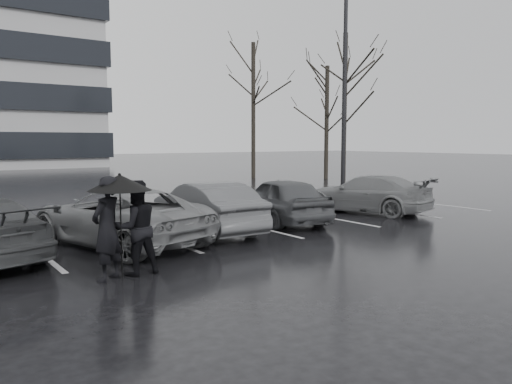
{
  "coord_description": "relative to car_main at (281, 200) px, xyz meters",
  "views": [
    {
      "loc": [
        -7.26,
        -9.12,
        2.37
      ],
      "look_at": [
        -0.1,
        1.0,
        1.1
      ],
      "focal_mm": 35.0,
      "sensor_mm": 36.0,
      "label": 1
    }
  ],
  "objects": [
    {
      "name": "ground",
      "position": [
        -1.69,
        -2.26,
        -0.66
      ],
      "size": [
        160.0,
        160.0,
        0.0
      ],
      "primitive_type": "plane",
      "color": "black",
      "rests_on": "ground"
    },
    {
      "name": "car_main",
      "position": [
        0.0,
        0.0,
        0.0
      ],
      "size": [
        2.27,
        4.12,
        1.33
      ],
      "primitive_type": "imported",
      "rotation": [
        0.0,
        0.0,
        2.95
      ],
      "color": "black",
      "rests_on": "ground"
    },
    {
      "name": "car_west_a",
      "position": [
        -2.61,
        -0.21,
        -0.01
      ],
      "size": [
        1.51,
        4.03,
        1.32
      ],
      "primitive_type": "imported",
      "rotation": [
        0.0,
        0.0,
        3.11
      ],
      "color": "#2F2F32",
      "rests_on": "ground"
    },
    {
      "name": "car_west_b",
      "position": [
        -5.0,
        -0.37,
        -0.01
      ],
      "size": [
        3.39,
        5.14,
        1.31
      ],
      "primitive_type": "imported",
      "rotation": [
        0.0,
        0.0,
        3.42
      ],
      "color": "#4F4F52",
      "rests_on": "ground"
    },
    {
      "name": "car_east",
      "position": [
        3.52,
        -0.08,
        -0.04
      ],
      "size": [
        2.93,
        4.6,
        1.24
      ],
      "primitive_type": "imported",
      "rotation": [
        0.0,
        0.0,
        3.44
      ],
      "color": "#4F4F52",
      "rests_on": "ground"
    },
    {
      "name": "pedestrian_left",
      "position": [
        -6.2,
        -3.12,
        0.23
      ],
      "size": [
        0.78,
        0.73,
        1.78
      ],
      "primitive_type": "imported",
      "rotation": [
        0.0,
        0.0,
        3.78
      ],
      "color": "black",
      "rests_on": "ground"
    },
    {
      "name": "pedestrian_right",
      "position": [
        -5.66,
        -3.04,
        0.18
      ],
      "size": [
        0.82,
        0.64,
        1.69
      ],
      "primitive_type": "imported",
      "rotation": [
        0.0,
        0.0,
        3.14
      ],
      "color": "black",
      "rests_on": "ground"
    },
    {
      "name": "umbrella",
      "position": [
        -5.96,
        -3.13,
        1.0
      ],
      "size": [
        1.08,
        1.08,
        1.83
      ],
      "color": "black",
      "rests_on": "ground"
    },
    {
      "name": "lamp_post",
      "position": [
        7.02,
        4.48,
        3.83
      ],
      "size": [
        0.54,
        0.54,
        9.82
      ],
      "rotation": [
        0.0,
        0.0,
        0.13
      ],
      "color": "#9D9C9F",
      "rests_on": "ground"
    },
    {
      "name": "stall_stripes",
      "position": [
        -2.49,
        0.24,
        -0.66
      ],
      "size": [
        19.72,
        5.0,
        0.0
      ],
      "color": "#B7B7BA",
      "rests_on": "ground"
    },
    {
      "name": "tree_east",
      "position": [
        10.31,
        7.74,
        3.34
      ],
      "size": [
        0.26,
        0.26,
        8.0
      ],
      "primitive_type": "cylinder",
      "color": "black",
      "rests_on": "ground"
    },
    {
      "name": "tree_ne",
      "position": [
        12.81,
        11.74,
        2.84
      ],
      "size": [
        0.26,
        0.26,
        7.0
      ],
      "primitive_type": "cylinder",
      "color": "black",
      "rests_on": "ground"
    },
    {
      "name": "tree_north",
      "position": [
        9.31,
        14.74,
        3.59
      ],
      "size": [
        0.26,
        0.26,
        8.5
      ],
      "primitive_type": "cylinder",
      "color": "black",
      "rests_on": "ground"
    }
  ]
}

